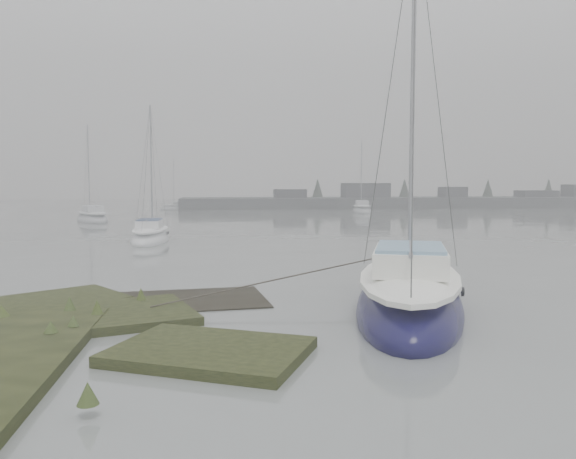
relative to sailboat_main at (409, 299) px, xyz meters
The scene contains 7 objects.
ground 28.00m from the sailboat_main, 101.20° to the left, with size 160.00×160.00×0.00m, color slate.
far_shoreline 63.11m from the sailboat_main, 70.17° to the left, with size 60.00×8.00×4.15m.
sailboat_main is the anchor object (origin of this frame).
sailboat_white 20.32m from the sailboat_main, 114.71° to the left, with size 2.16×5.93×8.26m.
sailboat_far_a 39.15m from the sailboat_main, 113.10° to the left, with size 4.58×6.59×8.91m.
sailboat_far_b 49.59m from the sailboat_main, 76.69° to the left, with size 3.00×6.41×8.70m.
sailboat_far_c 57.74m from the sailboat_main, 99.43° to the left, with size 4.85×2.29×6.58m.
Camera 1 is at (0.66, -10.90, 3.25)m, focal length 35.00 mm.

